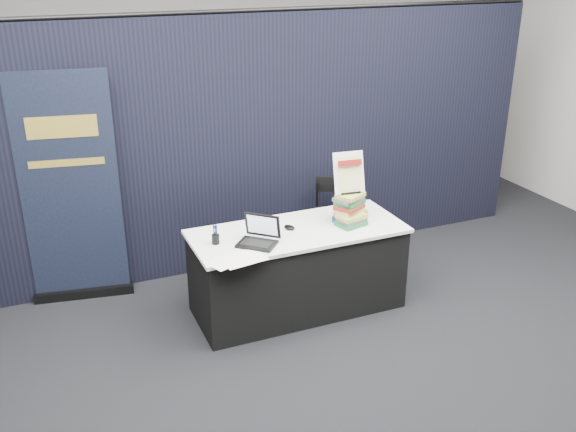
# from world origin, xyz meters

# --- Properties ---
(floor) EXTENTS (8.00, 8.00, 0.00)m
(floor) POSITION_xyz_m (0.00, 0.00, 0.00)
(floor) COLOR black
(floor) RESTS_ON ground
(wall_back) EXTENTS (8.00, 0.02, 3.50)m
(wall_back) POSITION_xyz_m (0.00, 4.00, 1.75)
(wall_back) COLOR #AAA7A0
(wall_back) RESTS_ON floor
(drape_partition) EXTENTS (6.00, 0.08, 2.40)m
(drape_partition) POSITION_xyz_m (0.00, 1.60, 1.20)
(drape_partition) COLOR black
(drape_partition) RESTS_ON floor
(display_table) EXTENTS (1.80, 0.75, 0.75)m
(display_table) POSITION_xyz_m (0.00, 0.55, 0.38)
(display_table) COLOR black
(display_table) RESTS_ON floor
(laptop) EXTENTS (0.36, 0.40, 0.23)m
(laptop) POSITION_xyz_m (-0.42, 0.43, 0.80)
(laptop) COLOR black
(laptop) RESTS_ON display_table
(mouse) EXTENTS (0.10, 0.12, 0.03)m
(mouse) POSITION_xyz_m (-0.06, 0.59, 0.77)
(mouse) COLOR black
(mouse) RESTS_ON display_table
(brochure_left) EXTENTS (0.32, 0.28, 0.00)m
(brochure_left) POSITION_xyz_m (-0.74, 0.22, 0.75)
(brochure_left) COLOR white
(brochure_left) RESTS_ON display_table
(brochure_mid) EXTENTS (0.37, 0.29, 0.00)m
(brochure_mid) POSITION_xyz_m (-0.61, 0.22, 0.75)
(brochure_mid) COLOR white
(brochure_mid) RESTS_ON display_table
(brochure_right) EXTENTS (0.31, 0.27, 0.00)m
(brochure_right) POSITION_xyz_m (-0.37, 0.30, 0.75)
(brochure_right) COLOR silver
(brochure_right) RESTS_ON display_table
(pen_cup) EXTENTS (0.08, 0.08, 0.08)m
(pen_cup) POSITION_xyz_m (-0.71, 0.55, 0.79)
(pen_cup) COLOR black
(pen_cup) RESTS_ON display_table
(book_stack_tall) EXTENTS (0.29, 0.26, 0.26)m
(book_stack_tall) POSITION_xyz_m (0.47, 0.53, 0.88)
(book_stack_tall) COLOR #195F5F
(book_stack_tall) RESTS_ON display_table
(book_stack_short) EXTENTS (0.27, 0.23, 0.10)m
(book_stack_short) POSITION_xyz_m (0.45, 0.46, 0.80)
(book_stack_short) COLOR #1C6A2D
(book_stack_short) RESTS_ON display_table
(info_sign) EXTENTS (0.27, 0.15, 0.36)m
(info_sign) POSITION_xyz_m (0.47, 0.56, 1.18)
(info_sign) COLOR black
(info_sign) RESTS_ON book_stack_tall
(pullup_banner) EXTENTS (0.87, 0.24, 2.04)m
(pullup_banner) POSITION_xyz_m (-1.70, 1.50, 0.90)
(pullup_banner) COLOR black
(pullup_banner) RESTS_ON floor
(stacking_chair) EXTENTS (0.51, 0.53, 0.87)m
(stacking_chair) POSITION_xyz_m (0.73, 1.17, 0.49)
(stacking_chair) COLOR black
(stacking_chair) RESTS_ON floor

